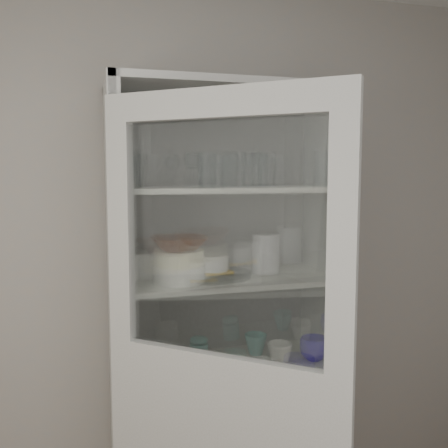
{
  "coord_description": "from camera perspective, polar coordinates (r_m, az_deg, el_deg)",
  "views": [
    {
      "loc": [
        -0.4,
        -0.84,
        1.72
      ],
      "look_at": [
        0.2,
        1.27,
        1.5
      ],
      "focal_mm": 40.0,
      "sensor_mm": 36.0,
      "label": 1
    }
  ],
  "objects": [
    {
      "name": "pantry_cabinet",
      "position": [
        2.38,
        -0.42,
        -13.25
      ],
      "size": [
        1.0,
        0.45,
        2.1
      ],
      "color": "#BABBB3",
      "rests_on": "floor"
    },
    {
      "name": "tumbler_10",
      "position": [
        2.17,
        1.45,
        6.32
      ],
      "size": [
        0.09,
        0.09,
        0.15
      ],
      "primitive_type": "cylinder",
      "rotation": [
        0.0,
        0.0,
        0.21
      ],
      "color": "silver",
      "rests_on": "shelf_glass"
    },
    {
      "name": "glass_platter",
      "position": [
        2.23,
        -1.48,
        -5.77
      ],
      "size": [
        0.37,
        0.37,
        0.02
      ],
      "primitive_type": "cylinder",
      "rotation": [
        0.0,
        0.0,
        0.05
      ],
      "color": "silver",
      "rests_on": "shelf_plates"
    },
    {
      "name": "white_canister",
      "position": [
        2.28,
        -10.43,
        -14.72
      ],
      "size": [
        0.13,
        0.13,
        0.12
      ],
      "primitive_type": "cylinder",
      "rotation": [
        0.0,
        0.0,
        0.28
      ],
      "color": "white",
      "rests_on": "shelf_mugs"
    },
    {
      "name": "yellow_trivet",
      "position": [
        2.23,
        -1.48,
        -5.38
      ],
      "size": [
        0.18,
        0.18,
        0.01
      ],
      "primitive_type": "cube",
      "rotation": [
        0.0,
        0.0,
        0.16
      ],
      "color": "#F3AB1D",
      "rests_on": "glass_platter"
    },
    {
      "name": "tumbler_3",
      "position": [
        2.12,
        4.16,
        6.11
      ],
      "size": [
        0.09,
        0.09,
        0.14
      ],
      "primitive_type": "cylinder",
      "rotation": [
        0.0,
        0.0,
        -0.43
      ],
      "color": "silver",
      "rests_on": "shelf_glass"
    },
    {
      "name": "tumbler_1",
      "position": [
        2.03,
        -1.87,
        6.21
      ],
      "size": [
        0.09,
        0.09,
        0.14
      ],
      "primitive_type": "cylinder",
      "rotation": [
        0.0,
        0.0,
        0.3
      ],
      "color": "silver",
      "rests_on": "shelf_glass"
    },
    {
      "name": "measuring_cups",
      "position": [
        2.2,
        -6.49,
        -16.59
      ],
      "size": [
        0.1,
        0.1,
        0.04
      ],
      "primitive_type": "cylinder",
      "color": "silver",
      "rests_on": "shelf_mugs"
    },
    {
      "name": "tumbler_0",
      "position": [
        1.99,
        -10.46,
        6.0
      ],
      "size": [
        0.08,
        0.08,
        0.14
      ],
      "primitive_type": "cylinder",
      "rotation": [
        0.0,
        0.0,
        0.27
      ],
      "color": "silver",
      "rests_on": "shelf_glass"
    },
    {
      "name": "grey_bowl_stack",
      "position": [
        2.32,
        4.79,
        -3.35
      ],
      "size": [
        0.13,
        0.13,
        0.18
      ],
      "primitive_type": "cylinder",
      "color": "silver",
      "rests_on": "shelf_plates"
    },
    {
      "name": "goblet_0",
      "position": [
        2.22,
        -5.86,
        6.24
      ],
      "size": [
        0.07,
        0.07,
        0.15
      ],
      "primitive_type": null,
      "color": "silver",
      "rests_on": "shelf_glass"
    },
    {
      "name": "goblet_3",
      "position": [
        2.33,
        4.09,
        6.56
      ],
      "size": [
        0.08,
        0.08,
        0.18
      ],
      "primitive_type": null,
      "color": "silver",
      "rests_on": "shelf_glass"
    },
    {
      "name": "cupboard_door",
      "position": [
        1.86,
        -0.35,
        -21.29
      ],
      "size": [
        0.71,
        0.61,
        2.0
      ],
      "rotation": [
        0.0,
        0.0,
        -0.71
      ],
      "color": "#BABBB3",
      "rests_on": "floor"
    },
    {
      "name": "wall_back",
      "position": [
        2.41,
        -6.07,
        -4.25
      ],
      "size": [
        3.6,
        0.02,
        2.6
      ],
      "primitive_type": "cube",
      "color": "#A2A19F",
      "rests_on": "ground"
    },
    {
      "name": "mug_white",
      "position": [
        2.32,
        6.38,
        -14.55
      ],
      "size": [
        0.14,
        0.14,
        0.1
      ],
      "primitive_type": "imported",
      "rotation": [
        0.0,
        0.0,
        0.34
      ],
      "color": "white",
      "rests_on": "shelf_mugs"
    },
    {
      "name": "tumbler_8",
      "position": [
        2.15,
        -9.76,
        6.25
      ],
      "size": [
        0.08,
        0.08,
        0.16
      ],
      "primitive_type": "cylinder",
      "rotation": [
        0.0,
        0.0,
        -0.05
      ],
      "color": "silver",
      "rests_on": "shelf_glass"
    },
    {
      "name": "cream_dish",
      "position": [
        2.48,
        -2.82,
        -23.67
      ],
      "size": [
        0.28,
        0.28,
        0.07
      ],
      "primitive_type": "imported",
      "rotation": [
        0.0,
        0.0,
        -0.18
      ],
      "color": "#F4EBC1",
      "rests_on": "shelf_bot"
    },
    {
      "name": "tumbler_5",
      "position": [
        2.09,
        4.93,
        6.19
      ],
      "size": [
        0.08,
        0.08,
        0.15
      ],
      "primitive_type": "cylinder",
      "rotation": [
        0.0,
        0.0,
        -0.17
      ],
      "color": "silver",
      "rests_on": "shelf_glass"
    },
    {
      "name": "goblet_1",
      "position": [
        2.28,
        -3.66,
        6.47
      ],
      "size": [
        0.08,
        0.08,
        0.17
      ],
      "primitive_type": null,
      "color": "silver",
      "rests_on": "shelf_glass"
    },
    {
      "name": "goblet_2",
      "position": [
        2.3,
        3.15,
        6.43
      ],
      "size": [
        0.07,
        0.07,
        0.17
      ],
      "primitive_type": null,
      "color": "silver",
      "rests_on": "shelf_glass"
    },
    {
      "name": "tumbler_2",
      "position": [
        2.04,
        -1.99,
        6.11
      ],
      "size": [
        0.08,
        0.08,
        0.14
      ],
      "primitive_type": "cylinder",
      "rotation": [
        0.0,
        0.0,
        -0.13
      ],
      "color": "silver",
      "rests_on": "shelf_glass"
    },
    {
      "name": "tumbler_9",
      "position": [
        2.19,
        -0.56,
        6.16
      ],
      "size": [
        0.09,
        0.09,
        0.14
      ],
      "primitive_type": "cylinder",
      "rotation": [
        0.0,
        0.0,
        0.34
      ],
      "color": "silver",
      "rests_on": "shelf_glass"
    },
    {
      "name": "mug_blue",
      "position": [
        2.41,
        10.26,
        -13.84
      ],
      "size": [
        0.17,
        0.17,
        0.11
      ],
      "primitive_type": "imported",
      "rotation": [
        0.0,
        0.0,
        0.31
      ],
      "color": "#14129D",
      "rests_on": "shelf_mugs"
    },
    {
      "name": "tumbler_6",
      "position": [
        2.19,
        11.12,
        6.2
      ],
      "size": [
        0.08,
        0.08,
        0.15
      ],
      "primitive_type": "cylinder",
      "rotation": [
        0.0,
        0.0,
        -0.03
      ],
      "color": "silver",
      "rests_on": "shelf_glass"
    },
    {
      "name": "terracotta_bowl",
      "position": [
        2.11,
        -5.17,
        -2.19
      ],
      "size": [
        0.25,
        0.25,
        0.06
      ],
      "primitive_type": "imported",
      "rotation": [
        0.0,
        0.0,
        -0.04
      ],
      "color": "#4B220F",
      "rests_on": "cream_bowl"
    },
    {
      "name": "tumbler_4",
      "position": [
        2.04,
        0.67,
        6.07
      ],
      "size": [
        0.07,
        0.07,
        0.13
      ],
      "primitive_type": "cylinder",
      "rotation": [
        0.0,
        0.0,
        -0.02
      ],
      "color": "silver",
      "rests_on": "shelf_glass"
    },
    {
      "name": "tumbler_7",
      "position": [
        2.13,
        -10.81,
        5.87
      ],
      "size": [
        0.08,
        0.08,
        0.13
      ],
      "primitive_type": "cylinder",
      "rotation": [
        0.0,
        0.0,
        0.4
      ],
      "color": "silver",
      "rests_on": "shelf_glass"
    },
    {
      "name": "teal_jar",
      "position": [
        2.36,
        -2.88,
        -14.24
      ],
      "size": [
        0.08,
        0.08,
        0.1
      ],
      "color": "teal",
      "rests_on": "shelf_mugs"
    },
    {
      "name": "plate_stack_back",
      "position": [
        2.28,
        -9.74,
        -4.45
      ],
      "size": [
        0.21,
        0.21,
        0.11
      ],
      "primitive_type": "cylinder",
      "color": "white",
      "rests_on": "shelf_plates"
    },
    {
      "name": "plate_stack_front",
      "position": [
        2.13,
        -5.14,
        -5.64
      ],
      "size": [
        0.22,
        0.22,
        0.07
      ],
      "primitive_type": "cylinder",
      "color": "white",
      "rests_on": "shelf_plates"
    },
    {
      "name": "white_ramekin",
      "position": [
        2.22,
        -1.49,
        -4.37
      ],
      "size": [
        0.2,
        0.2,
        0.07
      ],
      "primitive_type": "cylinder",
      "rotation": [
        0.0,
        0.0,
        0.32
      ],
      "color": "white",
      "rests_on": "yellow_trivet"
    },
    {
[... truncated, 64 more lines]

